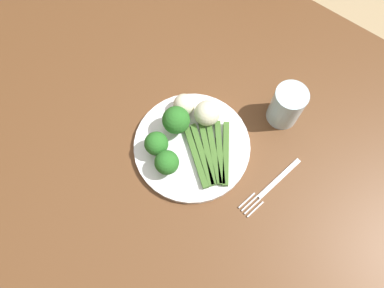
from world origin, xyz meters
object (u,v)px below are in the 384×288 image
cauliflower_left (184,105)px  water_glass (287,106)px  asparagus_bundle (211,154)px  dining_table (181,156)px  fork (271,186)px  broccoli_right (156,144)px  plate (192,146)px  broccoli_outer_edge (176,120)px  broccoli_back (167,163)px  cauliflower_back_right (207,113)px

cauliflower_left → water_glass: water_glass is taller
asparagus_bundle → cauliflower_left: 0.12m
dining_table → fork: (-0.21, -0.04, 0.09)m
water_glass → broccoli_right: bearing=55.2°
dining_table → asparagus_bundle: 0.13m
asparagus_bundle → broccoli_right: broccoli_right is taller
cauliflower_left → fork: 0.25m
broccoli_right → plate: bearing=-133.8°
broccoli_right → broccoli_outer_edge: (-0.00, -0.06, 0.01)m
plate → broccoli_outer_edge: broccoli_outer_edge is taller
fork → dining_table: bearing=-69.5°
dining_table → broccoli_back: (-0.02, 0.06, 0.14)m
dining_table → fork: fork is taller
fork → water_glass: 0.17m
asparagus_bundle → cauliflower_back_right: bearing=-4.2°
water_glass → cauliflower_back_right: bearing=42.6°
cauliflower_back_right → water_glass: water_glass is taller
broccoli_right → fork: bearing=-160.5°
cauliflower_left → broccoli_right: bearing=97.4°
broccoli_outer_edge → fork: broccoli_outer_edge is taller
broccoli_outer_edge → cauliflower_left: broccoli_outer_edge is taller
cauliflower_back_right → fork: bearing=169.0°
plate → cauliflower_back_right: 0.08m
broccoli_back → broccoli_outer_edge: (0.04, -0.08, 0.01)m
broccoli_outer_edge → dining_table: bearing=138.7°
plate → broccoli_outer_edge: size_ratio=3.48×
cauliflower_left → fork: size_ratio=0.28×
cauliflower_left → fork: (-0.24, 0.03, -0.04)m
dining_table → cauliflower_back_right: cauliflower_back_right is taller
cauliflower_back_right → water_glass: 0.17m
plate → cauliflower_back_right: size_ratio=4.49×
broccoli_back → fork: size_ratio=0.36×
dining_table → cauliflower_left: bearing=-61.2°
dining_table → broccoli_back: 0.15m
broccoli_outer_edge → fork: (-0.23, -0.02, -0.05)m
plate → broccoli_back: bearing=83.3°
asparagus_bundle → fork: size_ratio=0.90×
dining_table → broccoli_right: broccoli_right is taller
plate → water_glass: size_ratio=2.56×
broccoli_back → fork: (-0.19, -0.10, -0.05)m
broccoli_outer_edge → fork: 0.23m
dining_table → cauliflower_left: size_ratio=30.16×
broccoli_back → fork: bearing=-152.1°
cauliflower_left → water_glass: 0.21m
dining_table → plate: plate is taller
fork → cauliflower_left: bearing=-85.3°
broccoli_right → water_glass: water_glass is taller
broccoli_right → broccoli_outer_edge: size_ratio=0.85×
fork → water_glass: bearing=-144.6°
dining_table → cauliflower_back_right: 0.15m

